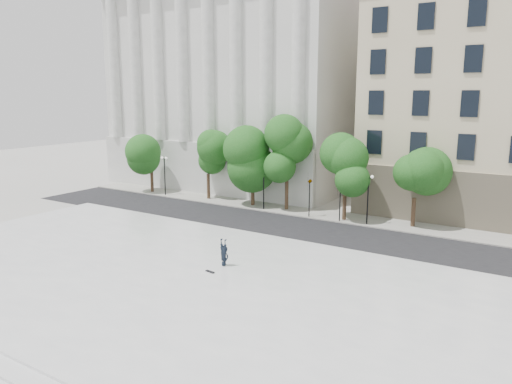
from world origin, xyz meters
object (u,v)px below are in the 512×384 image
traffic_light_east (341,182)px  person_lying (224,262)px  traffic_light_west (310,179)px  skateboard (210,272)px

traffic_light_east → person_lying: traffic_light_east is taller
traffic_light_west → traffic_light_east: (3.09, 0.00, 0.09)m
skateboard → traffic_light_west: bearing=105.0°
person_lying → skateboard: size_ratio=2.63×
traffic_light_east → skateboard: traffic_light_east is taller
traffic_light_west → skateboard: bearing=-84.1°
person_lying → skateboard: (-0.06, -1.43, -0.21)m
traffic_light_west → traffic_light_east: traffic_light_east is taller
traffic_light_east → person_lying: size_ratio=2.37×
traffic_light_west → skateboard: traffic_light_west is taller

